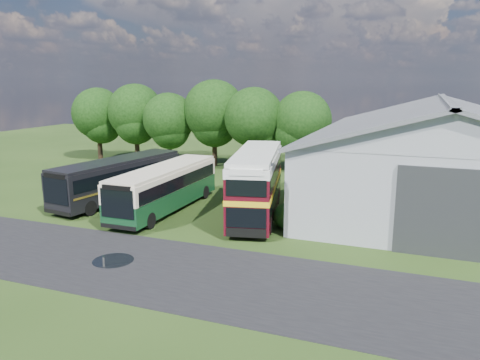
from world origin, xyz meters
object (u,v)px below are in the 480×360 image
at_px(bus_maroon_double, 256,184).
at_px(bus_dark_single, 119,178).
at_px(storage_shed, 441,151).
at_px(bus_green_single, 165,187).

relative_size(bus_maroon_double, bus_dark_single, 0.91).
distance_m(storage_shed, bus_dark_single, 25.25).
bearing_deg(storage_shed, bus_maroon_double, -145.34).
height_order(storage_shed, bus_maroon_double, storage_shed).
xyz_separation_m(bus_maroon_double, bus_dark_single, (-11.79, 0.37, -0.57)).
relative_size(storage_shed, bus_green_single, 2.07).
relative_size(bus_green_single, bus_maroon_double, 1.05).
xyz_separation_m(storage_shed, bus_maroon_double, (-12.06, -8.34, -1.80)).
bearing_deg(bus_maroon_double, bus_dark_single, 165.30).
relative_size(bus_green_single, bus_dark_single, 0.96).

